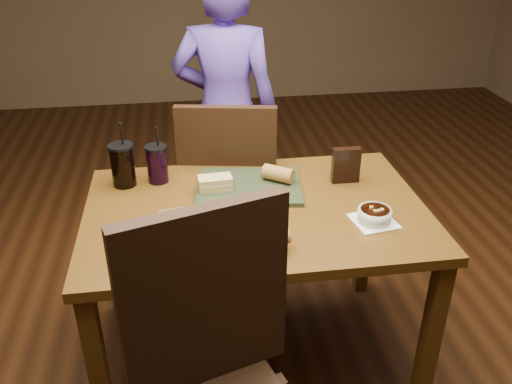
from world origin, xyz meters
TOP-DOWN VIEW (x-y plane):
  - ground at (0.00, 0.00)m, footprint 6.00×6.00m
  - dining_table at (0.00, 0.00)m, footprint 1.30×0.85m
  - chair_far at (-0.07, 0.51)m, footprint 0.51×0.51m
  - diner at (-0.02, 0.98)m, footprint 0.64×0.49m
  - tray_near at (-0.16, -0.18)m, footprint 0.47×0.39m
  - tray_far at (-0.01, 0.16)m, footprint 0.46×0.37m
  - salad_bowl at (-0.09, -0.18)m, footprint 0.24×0.24m
  - soup_bowl at (0.41, -0.16)m, footprint 0.17×0.17m
  - sandwich_near at (-0.31, -0.11)m, footprint 0.12×0.09m
  - sandwich_far at (-0.14, 0.15)m, footprint 0.14×0.08m
  - baguette_near at (0.01, -0.29)m, footprint 0.13×0.09m
  - baguette_far at (0.12, 0.18)m, footprint 0.14×0.12m
  - cup_cola at (-0.51, 0.27)m, footprint 0.10×0.10m
  - cup_berry at (-0.37, 0.28)m, footprint 0.09×0.09m
  - chip_bag at (0.40, 0.17)m, footprint 0.12×0.04m

SIDE VIEW (x-z plane):
  - ground at x=0.00m, z-range 0.00..0.00m
  - chair_far at x=-0.07m, z-range 0.06..1.08m
  - dining_table at x=0.00m, z-range 0.28..1.03m
  - tray_near at x=-0.16m, z-range 0.75..0.77m
  - tray_far at x=-0.01m, z-range 0.75..0.77m
  - soup_bowl at x=0.41m, z-range 0.75..0.81m
  - diner at x=-0.02m, z-range 0.00..1.56m
  - sandwich_near at x=-0.31m, z-range 0.77..0.82m
  - sandwich_far at x=-0.14m, z-range 0.77..0.82m
  - baguette_near at x=0.01m, z-range 0.77..0.83m
  - baguette_far at x=0.12m, z-range 0.77..0.83m
  - salad_bowl at x=-0.09m, z-range 0.77..0.85m
  - chip_bag at x=0.40m, z-range 0.75..0.90m
  - cup_berry at x=-0.37m, z-range 0.71..0.95m
  - cup_cola at x=-0.51m, z-range 0.70..0.98m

